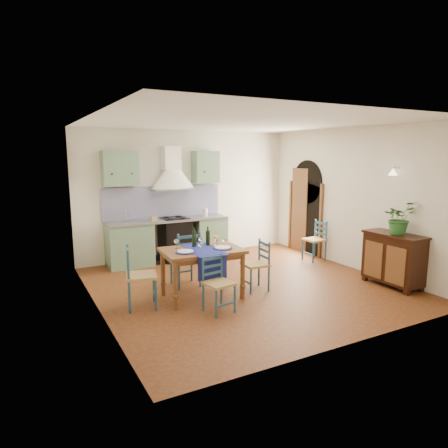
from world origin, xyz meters
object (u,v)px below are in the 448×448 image
(dining_table, at_px, (202,255))
(chair_near, at_px, (218,283))
(sideboard, at_px, (393,258))
(potted_plant, at_px, (399,218))

(dining_table, bearing_deg, chair_near, -95.06)
(dining_table, xyz_separation_m, chair_near, (-0.06, -0.64, -0.28))
(chair_near, height_order, sideboard, sideboard)
(chair_near, height_order, potted_plant, potted_plant)
(chair_near, distance_m, sideboard, 3.25)
(potted_plant, bearing_deg, chair_near, 171.71)
(dining_table, distance_m, potted_plant, 3.39)
(dining_table, bearing_deg, sideboard, -18.34)
(dining_table, distance_m, chair_near, 0.70)
(chair_near, bearing_deg, potted_plant, -8.29)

